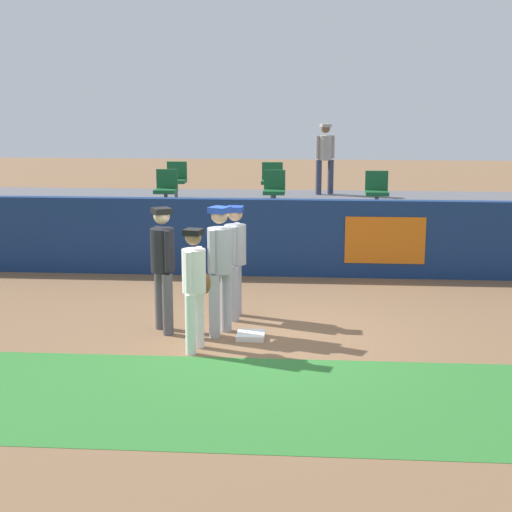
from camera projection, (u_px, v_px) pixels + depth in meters
ground_plane at (252, 339)px, 11.18m from camera, size 60.00×60.00×0.00m
grass_foreground_strip at (237, 399)px, 9.00m from camera, size 18.00×2.80×0.01m
first_base at (251, 336)px, 11.20m from camera, size 0.40×0.40×0.08m
player_fielder_home at (195, 281)px, 10.47m from camera, size 0.41×0.51×1.69m
player_runner_visitor at (220, 261)px, 11.17m from camera, size 0.47×0.49×1.88m
player_coach_visitor at (235, 254)px, 12.00m from camera, size 0.35×0.50×1.77m
player_umpire at (163, 261)px, 11.30m from camera, size 0.48×0.48×1.85m
field_wall at (269, 238)px, 14.89m from camera, size 18.00×0.26×1.48m
bleacher_platform at (275, 226)px, 17.44m from camera, size 18.00×4.80×1.04m
seat_front_left at (166, 187)px, 16.30m from camera, size 0.45×0.44×0.84m
seat_back_left at (176, 178)px, 18.06m from camera, size 0.46×0.44×0.84m
seat_front_center at (274, 188)px, 16.13m from camera, size 0.44×0.44×0.84m
seat_front_right at (377, 189)px, 15.98m from camera, size 0.47×0.44×0.84m
seat_back_center at (272, 179)px, 17.90m from camera, size 0.48×0.44×0.84m
spectator_hooded at (325, 154)px, 18.61m from camera, size 0.45×0.40×1.68m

